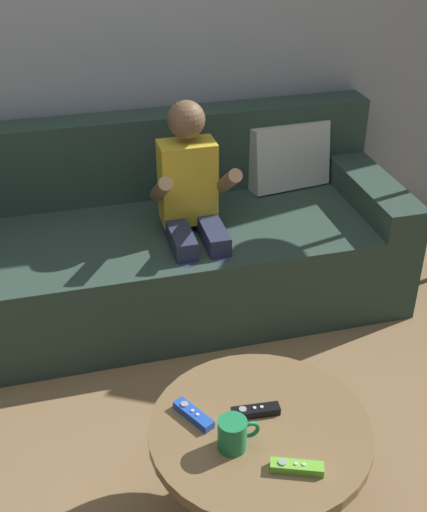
{
  "coord_description": "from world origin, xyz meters",
  "views": [
    {
      "loc": [
        -0.21,
        -1.22,
        1.82
      ],
      "look_at": [
        0.3,
        0.71,
        0.58
      ],
      "focal_mm": 47.52,
      "sensor_mm": 36.0,
      "label": 1
    }
  ],
  "objects_px": {
    "game_remote_lime_center": "(297,467)",
    "coffee_mug": "(233,434)",
    "game_remote_black_far_corner": "(255,411)",
    "couch": "(161,244)",
    "coffee_table": "(259,441)",
    "game_remote_blue_near_edge": "(193,414)",
    "person_seated_on_couch": "(193,206)"
  },
  "relations": [
    {
      "from": "coffee_mug",
      "to": "game_remote_black_far_corner",
      "type": "bearing_deg",
      "value": 46.37
    },
    {
      "from": "game_remote_black_far_corner",
      "to": "couch",
      "type": "bearing_deg",
      "value": 91.98
    },
    {
      "from": "couch",
      "to": "coffee_table",
      "type": "height_order",
      "value": "couch"
    },
    {
      "from": "person_seated_on_couch",
      "to": "game_remote_blue_near_edge",
      "type": "bearing_deg",
      "value": -103.27
    },
    {
      "from": "coffee_table",
      "to": "game_remote_blue_near_edge",
      "type": "xyz_separation_m",
      "value": [
        -0.17,
        0.08,
        0.07
      ]
    },
    {
      "from": "game_remote_lime_center",
      "to": "coffee_mug",
      "type": "bearing_deg",
      "value": 138.74
    },
    {
      "from": "game_remote_lime_center",
      "to": "couch",
      "type": "bearing_deg",
      "value": 93.35
    },
    {
      "from": "coffee_table",
      "to": "game_remote_black_far_corner",
      "type": "distance_m",
      "value": 0.09
    },
    {
      "from": "couch",
      "to": "game_remote_black_far_corner",
      "type": "distance_m",
      "value": 1.23
    },
    {
      "from": "coffee_table",
      "to": "game_remote_lime_center",
      "type": "xyz_separation_m",
      "value": [
        0.04,
        -0.18,
        0.07
      ]
    },
    {
      "from": "game_remote_lime_center",
      "to": "coffee_table",
      "type": "bearing_deg",
      "value": 103.79
    },
    {
      "from": "game_remote_lime_center",
      "to": "game_remote_black_far_corner",
      "type": "relative_size",
      "value": 1.01
    },
    {
      "from": "person_seated_on_couch",
      "to": "game_remote_blue_near_edge",
      "type": "height_order",
      "value": "person_seated_on_couch"
    },
    {
      "from": "game_remote_blue_near_edge",
      "to": "game_remote_black_far_corner",
      "type": "distance_m",
      "value": 0.18
    },
    {
      "from": "couch",
      "to": "coffee_table",
      "type": "xyz_separation_m",
      "value": [
        0.04,
        -1.27,
        0.07
      ]
    },
    {
      "from": "game_remote_lime_center",
      "to": "coffee_mug",
      "type": "height_order",
      "value": "coffee_mug"
    },
    {
      "from": "coffee_mug",
      "to": "game_remote_blue_near_edge",
      "type": "bearing_deg",
      "value": 121.0
    },
    {
      "from": "person_seated_on_couch",
      "to": "coffee_table",
      "type": "height_order",
      "value": "person_seated_on_couch"
    },
    {
      "from": "couch",
      "to": "game_remote_black_far_corner",
      "type": "height_order",
      "value": "couch"
    },
    {
      "from": "person_seated_on_couch",
      "to": "game_remote_lime_center",
      "type": "xyz_separation_m",
      "value": [
        -0.02,
        -1.27,
        -0.13
      ]
    },
    {
      "from": "game_remote_lime_center",
      "to": "game_remote_black_far_corner",
      "type": "height_order",
      "value": "same"
    },
    {
      "from": "couch",
      "to": "game_remote_lime_center",
      "type": "xyz_separation_m",
      "value": [
        0.08,
        -1.44,
        0.14
      ]
    },
    {
      "from": "person_seated_on_couch",
      "to": "coffee_mug",
      "type": "height_order",
      "value": "person_seated_on_couch"
    },
    {
      "from": "game_remote_lime_center",
      "to": "game_remote_black_far_corner",
      "type": "distance_m",
      "value": 0.23
    },
    {
      "from": "game_remote_lime_center",
      "to": "game_remote_blue_near_edge",
      "type": "bearing_deg",
      "value": 130.63
    },
    {
      "from": "person_seated_on_couch",
      "to": "game_remote_blue_near_edge",
      "type": "relative_size",
      "value": 6.84
    },
    {
      "from": "person_seated_on_couch",
      "to": "coffee_mug",
      "type": "bearing_deg",
      "value": -97.9
    },
    {
      "from": "couch",
      "to": "coffee_table",
      "type": "distance_m",
      "value": 1.27
    },
    {
      "from": "game_remote_black_far_corner",
      "to": "game_remote_lime_center",
      "type": "bearing_deg",
      "value": -79.23
    },
    {
      "from": "person_seated_on_couch",
      "to": "coffee_table",
      "type": "relative_size",
      "value": 1.51
    },
    {
      "from": "coffee_table",
      "to": "game_remote_black_far_corner",
      "type": "height_order",
      "value": "game_remote_black_far_corner"
    },
    {
      "from": "game_remote_blue_near_edge",
      "to": "game_remote_black_far_corner",
      "type": "xyz_separation_m",
      "value": [
        0.18,
        -0.03,
        0.0
      ]
    }
  ]
}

